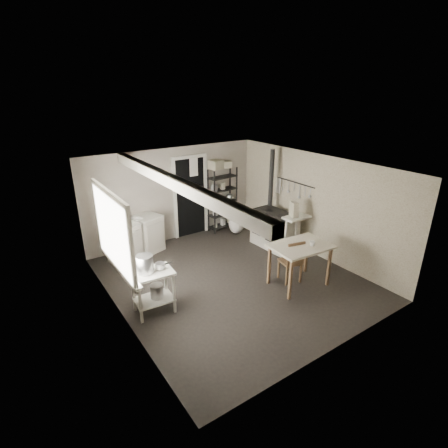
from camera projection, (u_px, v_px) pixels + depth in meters
floor at (232, 279)px, 7.09m from camera, size 5.00×5.00×0.00m
ceiling at (233, 167)px, 6.23m from camera, size 5.00×5.00×0.00m
wall_back at (174, 195)px, 8.58m from camera, size 4.50×0.02×2.30m
wall_front at (340, 284)px, 4.74m from camera, size 4.50×0.02×2.30m
wall_left at (116, 257)px, 5.49m from camera, size 0.02×5.00×2.30m
wall_right at (314, 205)px, 7.83m from camera, size 0.02×5.00×2.30m
window at (112, 232)px, 5.53m from camera, size 0.12×1.76×1.28m
doorway at (191, 198)px, 8.85m from camera, size 0.96×0.10×2.08m
ceiling_beam at (173, 182)px, 5.65m from camera, size 0.18×5.00×0.18m
wallpaper_panel at (314, 205)px, 7.83m from camera, size 0.01×5.00×2.30m
utensil_rail at (295, 183)px, 8.12m from camera, size 0.06×1.20×0.44m
prep_table at (154, 291)px, 5.93m from camera, size 0.72×0.54×0.78m
stockpot at (145, 264)px, 5.70m from camera, size 0.32×0.32×0.30m
saucepan at (160, 266)px, 5.84m from camera, size 0.21×0.21×0.09m
bucket at (157, 291)px, 5.96m from camera, size 0.30×0.30×0.25m
base_cabinets at (136, 237)px, 7.90m from camera, size 1.43×0.94×0.87m
mixing_bowl at (138, 217)px, 7.70m from camera, size 0.37×0.37×0.07m
counter_cup at (123, 220)px, 7.48m from camera, size 0.14×0.14×0.10m
shelf_rack at (223, 196)px, 9.19m from camera, size 0.82×0.39×1.68m
shelf_jar at (212, 182)px, 8.94m from camera, size 0.10×0.10×0.17m
storage_box_a at (216, 156)px, 8.75m from camera, size 0.38×0.35×0.22m
storage_box_b at (226, 155)px, 8.90m from camera, size 0.33×0.32×0.17m
stove at (274, 230)px, 8.36m from camera, size 0.66×1.13×0.87m
stovepipe at (271, 178)px, 8.36m from camera, size 0.15×0.15×1.47m
side_ledge at (295, 238)px, 7.93m from camera, size 0.62×0.34×0.95m
oats_box at (294, 214)px, 7.72m from camera, size 0.20×0.25×0.33m
work_table at (299, 267)px, 6.76m from camera, size 1.17×0.86×0.85m
table_cup at (312, 248)px, 6.57m from camera, size 0.13×0.13×0.09m
chair at (290, 258)px, 6.87m from camera, size 0.45×0.46×0.90m
flour_sack at (237, 225)px, 9.19m from camera, size 0.50×0.45×0.52m
floor_crock at (294, 254)px, 7.93m from camera, size 0.14×0.14×0.16m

